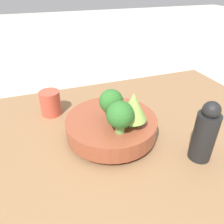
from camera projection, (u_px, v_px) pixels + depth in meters
name	position (u px, v px, depth m)	size (l,w,h in m)	color
ground_plane	(114.00, 152.00, 0.63)	(6.00, 6.00, 0.00)	beige
table	(114.00, 147.00, 0.62)	(1.12, 0.75, 0.04)	olive
bowl	(112.00, 126.00, 0.61)	(0.25, 0.25, 0.06)	brown
broccoli_floret_front	(121.00, 115.00, 0.52)	(0.07, 0.07, 0.08)	#6BA34C
romanesco_piece_near	(133.00, 107.00, 0.54)	(0.07, 0.07, 0.09)	#6BA34C
broccoli_floret_center	(112.00, 102.00, 0.57)	(0.06, 0.06, 0.09)	#6BA34C
cup	(51.00, 103.00, 0.71)	(0.07, 0.07, 0.08)	#C64C38
pepper_mill	(205.00, 133.00, 0.52)	(0.05, 0.05, 0.16)	black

